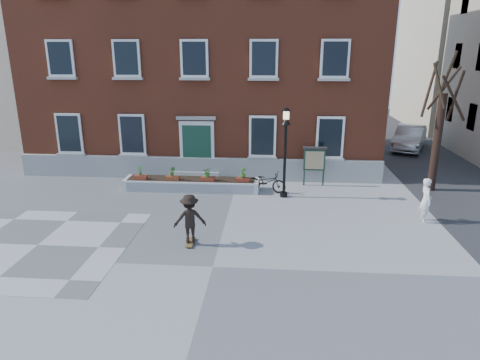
# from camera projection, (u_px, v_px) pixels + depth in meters

# --- Properties ---
(ground) EXTENTS (100.00, 100.00, 0.00)m
(ground) POSITION_uv_depth(u_px,v_px,m) (213.00, 267.00, 12.76)
(ground) COLOR gray
(ground) RESTS_ON ground
(checker_patch) EXTENTS (6.00, 6.00, 0.01)m
(checker_patch) POSITION_uv_depth(u_px,v_px,m) (38.00, 245.00, 14.16)
(checker_patch) COLOR #5C5C5F
(checker_patch) RESTS_ON ground
(distant_building) EXTENTS (10.00, 12.00, 13.00)m
(distant_building) POSITION_uv_depth(u_px,v_px,m) (5.00, 45.00, 31.25)
(distant_building) COLOR beige
(distant_building) RESTS_ON ground
(bicycle) EXTENTS (1.93, 1.12, 0.96)m
(bicycle) POSITION_uv_depth(u_px,v_px,m) (266.00, 182.00, 19.32)
(bicycle) COLOR black
(bicycle) RESTS_ON ground
(parked_car) EXTENTS (3.33, 4.92, 1.54)m
(parked_car) POSITION_uv_depth(u_px,v_px,m) (410.00, 138.00, 27.39)
(parked_car) COLOR silver
(parked_car) RESTS_ON ground
(bystander) EXTENTS (0.43, 0.63, 1.69)m
(bystander) POSITION_uv_depth(u_px,v_px,m) (426.00, 200.00, 15.89)
(bystander) COLOR white
(bystander) RESTS_ON ground
(brick_building) EXTENTS (18.40, 10.85, 12.60)m
(brick_building) POSITION_uv_depth(u_px,v_px,m) (210.00, 47.00, 24.37)
(brick_building) COLOR brown
(brick_building) RESTS_ON ground
(planter_assembly) EXTENTS (6.20, 1.12, 1.15)m
(planter_assembly) POSITION_uv_depth(u_px,v_px,m) (192.00, 183.00, 19.66)
(planter_assembly) COLOR silver
(planter_assembly) RESTS_ON ground
(bare_tree) EXTENTS (1.83, 1.83, 6.16)m
(bare_tree) POSITION_uv_depth(u_px,v_px,m) (439.00, 130.00, 18.89)
(bare_tree) COLOR black
(bare_tree) RESTS_ON ground
(lamp_post) EXTENTS (0.40, 0.40, 3.93)m
(lamp_post) POSITION_uv_depth(u_px,v_px,m) (285.00, 140.00, 18.06)
(lamp_post) COLOR black
(lamp_post) RESTS_ON ground
(notice_board) EXTENTS (1.10, 0.16, 1.87)m
(notice_board) POSITION_uv_depth(u_px,v_px,m) (314.00, 160.00, 19.98)
(notice_board) COLOR #193223
(notice_board) RESTS_ON ground
(skateboarder) EXTENTS (1.19, 0.87, 1.73)m
(skateboarder) POSITION_uv_depth(u_px,v_px,m) (190.00, 219.00, 14.00)
(skateboarder) COLOR brown
(skateboarder) RESTS_ON ground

